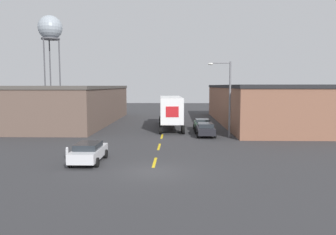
{
  "coord_description": "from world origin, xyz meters",
  "views": [
    {
      "loc": [
        1.5,
        -19.76,
        5.31
      ],
      "look_at": [
        0.73,
        10.22,
        2.38
      ],
      "focal_mm": 35.0,
      "sensor_mm": 36.0,
      "label": 1
    }
  ],
  "objects_px": {
    "parked_car_left_near": "(89,152)",
    "parked_car_right_far": "(202,124)",
    "parked_car_right_mid": "(205,129)",
    "fire_hydrant": "(67,153)",
    "street_lamp": "(227,94)",
    "semi_truck": "(170,109)",
    "water_tower": "(50,29)"
  },
  "relations": [
    {
      "from": "parked_car_right_mid",
      "to": "water_tower",
      "type": "distance_m",
      "value": 50.5
    },
    {
      "from": "parked_car_right_mid",
      "to": "street_lamp",
      "type": "height_order",
      "value": "street_lamp"
    },
    {
      "from": "street_lamp",
      "to": "parked_car_left_near",
      "type": "bearing_deg",
      "value": -135.23
    },
    {
      "from": "parked_car_left_near",
      "to": "water_tower",
      "type": "bearing_deg",
      "value": 113.32
    },
    {
      "from": "parked_car_left_near",
      "to": "parked_car_right_mid",
      "type": "height_order",
      "value": "same"
    },
    {
      "from": "parked_car_left_near",
      "to": "parked_car_right_far",
      "type": "xyz_separation_m",
      "value": [
        9.11,
        16.21,
        0.0
      ]
    },
    {
      "from": "parked_car_right_far",
      "to": "parked_car_right_mid",
      "type": "relative_size",
      "value": 1.0
    },
    {
      "from": "semi_truck",
      "to": "parked_car_left_near",
      "type": "bearing_deg",
      "value": -108.81
    },
    {
      "from": "parked_car_right_far",
      "to": "semi_truck",
      "type": "bearing_deg",
      "value": 146.74
    },
    {
      "from": "semi_truck",
      "to": "parked_car_right_mid",
      "type": "distance_m",
      "value": 7.78
    },
    {
      "from": "street_lamp",
      "to": "water_tower",
      "type": "bearing_deg",
      "value": 130.47
    },
    {
      "from": "water_tower",
      "to": "street_lamp",
      "type": "bearing_deg",
      "value": -49.53
    },
    {
      "from": "semi_truck",
      "to": "water_tower",
      "type": "xyz_separation_m",
      "value": [
        -26.41,
        30.28,
        15.07
      ]
    },
    {
      "from": "parked_car_right_mid",
      "to": "fire_hydrant",
      "type": "xyz_separation_m",
      "value": [
        -10.93,
        -11.22,
        -0.3
      ]
    },
    {
      "from": "parked_car_left_near",
      "to": "street_lamp",
      "type": "relative_size",
      "value": 0.56
    },
    {
      "from": "parked_car_right_far",
      "to": "street_lamp",
      "type": "xyz_separation_m",
      "value": [
        2.08,
        -5.1,
        3.73
      ]
    },
    {
      "from": "parked_car_left_near",
      "to": "street_lamp",
      "type": "distance_m",
      "value": 16.21
    },
    {
      "from": "parked_car_left_near",
      "to": "street_lamp",
      "type": "bearing_deg",
      "value": 44.77
    },
    {
      "from": "parked_car_left_near",
      "to": "parked_car_right_mid",
      "type": "relative_size",
      "value": 1.0
    },
    {
      "from": "parked_car_left_near",
      "to": "water_tower",
      "type": "height_order",
      "value": "water_tower"
    },
    {
      "from": "parked_car_right_far",
      "to": "water_tower",
      "type": "bearing_deg",
      "value": 132.68
    },
    {
      "from": "parked_car_left_near",
      "to": "fire_hydrant",
      "type": "distance_m",
      "value": 2.05
    },
    {
      "from": "fire_hydrant",
      "to": "street_lamp",
      "type": "bearing_deg",
      "value": 38.13
    },
    {
      "from": "fire_hydrant",
      "to": "parked_car_left_near",
      "type": "bearing_deg",
      "value": -26.13
    },
    {
      "from": "parked_car_right_mid",
      "to": "water_tower",
      "type": "xyz_separation_m",
      "value": [
        -30.23,
        36.87,
        16.66
      ]
    },
    {
      "from": "parked_car_right_mid",
      "to": "water_tower",
      "type": "relative_size",
      "value": 0.21
    },
    {
      "from": "parked_car_right_far",
      "to": "parked_car_right_mid",
      "type": "xyz_separation_m",
      "value": [
        0.0,
        -4.09,
        0.0
      ]
    },
    {
      "from": "parked_car_right_mid",
      "to": "fire_hydrant",
      "type": "relative_size",
      "value": 4.81
    },
    {
      "from": "parked_car_left_near",
      "to": "fire_hydrant",
      "type": "relative_size",
      "value": 4.81
    },
    {
      "from": "semi_truck",
      "to": "parked_car_left_near",
      "type": "xyz_separation_m",
      "value": [
        -5.3,
        -18.71,
        -1.58
      ]
    },
    {
      "from": "parked_car_left_near",
      "to": "parked_car_right_far",
      "type": "bearing_deg",
      "value": 60.65
    },
    {
      "from": "semi_truck",
      "to": "street_lamp",
      "type": "distance_m",
      "value": 9.86
    }
  ]
}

